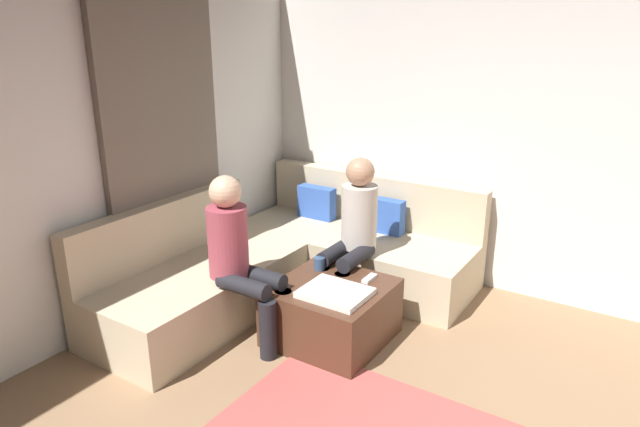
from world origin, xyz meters
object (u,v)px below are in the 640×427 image
Objects in this scene: ottoman at (332,312)px; coffee_mug at (319,263)px; game_remote at (369,278)px; sectional_couch at (291,261)px; person_on_couch_back at (353,229)px; person_on_couch_side at (239,254)px.

coffee_mug reaches higher than ottoman.
coffee_mug is 0.63× the size of game_remote.
sectional_couch is 17.00× the size of game_remote.
ottoman is 0.38m from coffee_mug.
ottoman is at bearing 103.86° from person_on_couch_back.
person_on_couch_back reaches higher than game_remote.
person_on_couch_side reaches higher than coffee_mug.
person_on_couch_back reaches higher than ottoman.
sectional_couch reaches higher than ottoman.
coffee_mug is 0.08× the size of person_on_couch_back.
person_on_couch_side is (-0.53, -0.35, 0.45)m from ottoman.
game_remote is at bearing 50.71° from ottoman.
coffee_mug is (-0.22, 0.18, 0.26)m from ottoman.
coffee_mug is at bearing 140.71° from ottoman.
sectional_couch reaches higher than game_remote.
ottoman is at bearing -39.29° from coffee_mug.
coffee_mug reaches higher than game_remote.
game_remote is 0.12× the size of person_on_couch_back.
person_on_couch_back is 0.95m from person_on_couch_side.
game_remote is at bearing 5.71° from coffee_mug.
person_on_couch_back is (0.56, 0.06, 0.38)m from sectional_couch.
person_on_couch_side reaches higher than ottoman.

